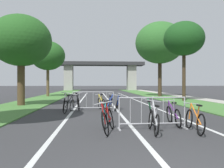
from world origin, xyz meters
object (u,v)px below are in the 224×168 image
(tree_right_cypress_far, at_px, (184,39))
(bicycle_teal_3, at_px, (105,116))
(bicycle_green_8, at_px, (152,116))
(tree_left_maple_mid, at_px, (48,56))
(bicycle_purple_4, at_px, (173,115))
(tree_left_pine_near, at_px, (21,41))
(bicycle_yellow_2, at_px, (102,103))
(bicycle_red_7, at_px, (108,120))
(bicycle_orange_5, at_px, (195,120))
(bicycle_silver_6, at_px, (154,120))
(bicycle_white_9, at_px, (64,103))
(tree_right_pine_far, at_px, (160,43))
(bicycle_black_1, at_px, (69,105))
(bicycle_blue_10, at_px, (109,105))
(bicycle_blue_0, at_px, (118,104))
(bicycle_black_11, at_px, (78,103))
(crowd_barrier_nearest, at_px, (152,113))
(crowd_barrier_second, at_px, (93,101))

(tree_right_cypress_far, bearing_deg, bicycle_teal_3, -122.48)
(tree_right_cypress_far, xyz_separation_m, bicycle_green_8, (-5.52, -11.37, -4.86))
(tree_left_maple_mid, distance_m, bicycle_green_8, 21.12)
(tree_left_maple_mid, distance_m, bicycle_purple_4, 21.23)
(tree_left_pine_near, distance_m, tree_left_maple_mid, 11.24)
(tree_left_maple_mid, distance_m, bicycle_yellow_2, 15.77)
(bicycle_green_8, bearing_deg, tree_right_cypress_far, 74.97)
(bicycle_yellow_2, xyz_separation_m, bicycle_red_7, (0.02, -6.14, 0.02))
(bicycle_green_8, bearing_deg, bicycle_yellow_2, 117.49)
(bicycle_yellow_2, relative_size, bicycle_orange_5, 0.92)
(tree_left_pine_near, height_order, bicycle_silver_6, tree_left_pine_near)
(bicycle_teal_3, bearing_deg, bicycle_white_9, 122.50)
(tree_right_pine_far, distance_m, bicycle_purple_4, 19.68)
(bicycle_black_1, height_order, bicycle_purple_4, bicycle_black_1)
(tree_left_maple_mid, relative_size, bicycle_yellow_2, 3.92)
(tree_left_maple_mid, relative_size, bicycle_blue_10, 3.57)
(bicycle_black_1, bearing_deg, tree_right_cypress_far, 52.13)
(tree_left_pine_near, height_order, bicycle_teal_3, tree_left_pine_near)
(bicycle_blue_0, height_order, bicycle_purple_4, bicycle_blue_0)
(bicycle_black_11, bearing_deg, tree_left_maple_mid, 106.37)
(crowd_barrier_nearest, relative_size, bicycle_black_1, 1.38)
(bicycle_purple_4, distance_m, bicycle_green_8, 0.84)
(bicycle_red_7, bearing_deg, bicycle_green_8, -139.28)
(bicycle_black_1, distance_m, bicycle_green_8, 5.39)
(bicycle_purple_4, bearing_deg, bicycle_blue_0, 108.41)
(bicycle_orange_5, bearing_deg, tree_left_maple_mid, 117.74)
(bicycle_silver_6, bearing_deg, bicycle_red_7, -179.59)
(tree_right_cypress_far, distance_m, bicycle_black_11, 11.38)
(crowd_barrier_second, relative_size, bicycle_orange_5, 1.30)
(bicycle_white_9, bearing_deg, bicycle_purple_4, 123.41)
(tree_right_pine_far, bearing_deg, bicycle_purple_4, -104.24)
(bicycle_teal_3, bearing_deg, tree_right_cypress_far, 68.07)
(bicycle_silver_6, bearing_deg, tree_left_maple_mid, 114.08)
(bicycle_red_7, bearing_deg, tree_left_pine_near, -47.06)
(tree_right_pine_far, height_order, bicycle_red_7, tree_right_pine_far)
(bicycle_yellow_2, xyz_separation_m, bicycle_teal_3, (-0.02, -5.11, -0.02))
(crowd_barrier_second, bearing_deg, bicycle_blue_10, -32.33)
(tree_right_cypress_far, height_order, bicycle_red_7, tree_right_cypress_far)
(bicycle_black_11, bearing_deg, bicycle_blue_0, -4.81)
(tree_right_pine_far, distance_m, bicycle_orange_5, 20.71)
(tree_left_pine_near, height_order, bicycle_blue_0, tree_left_pine_near)
(tree_left_maple_mid, height_order, tree_right_pine_far, tree_right_pine_far)
(bicycle_blue_0, bearing_deg, bicycle_red_7, 91.74)
(tree_right_cypress_far, xyz_separation_m, bicycle_white_9, (-9.19, -6.03, -4.85))
(bicycle_blue_0, relative_size, bicycle_teal_3, 1.03)
(bicycle_teal_3, bearing_deg, crowd_barrier_second, 106.14)
(tree_left_maple_mid, distance_m, bicycle_blue_10, 16.78)
(bicycle_orange_5, bearing_deg, bicycle_green_8, 143.73)
(tree_right_cypress_far, distance_m, bicycle_red_7, 14.93)
(tree_left_maple_mid, height_order, bicycle_blue_0, tree_left_maple_mid)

